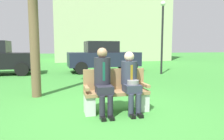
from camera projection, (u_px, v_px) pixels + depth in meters
ground_plane at (108, 111)px, 4.33m from camera, size 80.00×80.00×0.00m
park_bench at (116, 93)px, 4.29m from camera, size 1.36×0.44×0.90m
seated_man_left at (103, 78)px, 4.07m from camera, size 0.34×0.72×1.36m
seated_man_right at (130, 79)px, 4.20m from camera, size 0.34×0.72×1.27m
shrub_near_bench at (113, 81)px, 6.11m from camera, size 1.07×0.98×0.67m
shrub_mid_lawn at (128, 77)px, 7.37m from camera, size 0.93×0.85×0.58m
parked_car_far at (103, 57)px, 11.10m from camera, size 3.98×1.89×1.68m
street_lamp at (162, 30)px, 10.03m from camera, size 0.24×0.24×3.63m
building_backdrop at (108, 5)px, 21.78m from camera, size 11.81×8.10×11.70m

